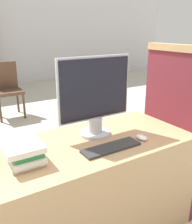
{
  "coord_description": "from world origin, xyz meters",
  "views": [
    {
      "loc": [
        -0.7,
        -0.94,
        1.42
      ],
      "look_at": [
        0.06,
        0.29,
        0.93
      ],
      "focal_mm": 40.0,
      "sensor_mm": 36.0,
      "label": 1
    }
  ],
  "objects_px": {
    "keyboard": "(111,148)",
    "mouse": "(142,137)",
    "far_chair": "(6,87)",
    "monitor": "(95,97)",
    "book_stack": "(24,152)"
  },
  "relations": [
    {
      "from": "monitor",
      "to": "book_stack",
      "type": "bearing_deg",
      "value": -167.79
    },
    {
      "from": "monitor",
      "to": "keyboard",
      "type": "bearing_deg",
      "value": -97.29
    },
    {
      "from": "book_stack",
      "to": "monitor",
      "type": "bearing_deg",
      "value": 12.21
    },
    {
      "from": "monitor",
      "to": "book_stack",
      "type": "relative_size",
      "value": 2.09
    },
    {
      "from": "monitor",
      "to": "keyboard",
      "type": "xyz_separation_m",
      "value": [
        -0.03,
        -0.24,
        -0.26
      ]
    },
    {
      "from": "keyboard",
      "to": "monitor",
      "type": "bearing_deg",
      "value": 82.71
    },
    {
      "from": "monitor",
      "to": "far_chair",
      "type": "distance_m",
      "value": 2.91
    },
    {
      "from": "keyboard",
      "to": "far_chair",
      "type": "distance_m",
      "value": 3.11
    },
    {
      "from": "mouse",
      "to": "far_chair",
      "type": "relative_size",
      "value": 0.1
    },
    {
      "from": "monitor",
      "to": "keyboard",
      "type": "height_order",
      "value": "monitor"
    },
    {
      "from": "keyboard",
      "to": "far_chair",
      "type": "xyz_separation_m",
      "value": [
        0.07,
        3.11,
        -0.22
      ]
    },
    {
      "from": "monitor",
      "to": "mouse",
      "type": "relative_size",
      "value": 5.77
    },
    {
      "from": "mouse",
      "to": "book_stack",
      "type": "xyz_separation_m",
      "value": [
        -0.75,
        0.12,
        0.04
      ]
    },
    {
      "from": "keyboard",
      "to": "book_stack",
      "type": "bearing_deg",
      "value": 166.09
    },
    {
      "from": "keyboard",
      "to": "mouse",
      "type": "xyz_separation_m",
      "value": [
        0.25,
        0.01,
        0.01
      ]
    }
  ]
}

